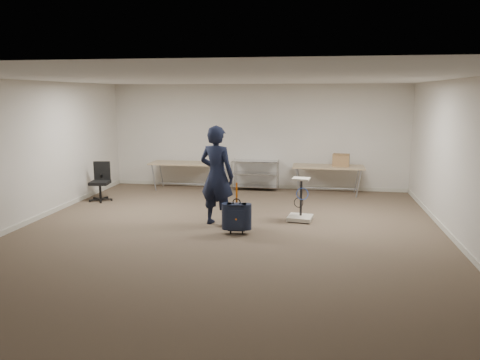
# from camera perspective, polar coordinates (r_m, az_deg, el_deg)

# --- Properties ---
(ground) EXTENTS (9.00, 9.00, 0.00)m
(ground) POSITION_cam_1_polar(r_m,az_deg,el_deg) (8.57, -1.78, -6.77)
(ground) COLOR #4C3E2E
(ground) RESTS_ON ground
(room_shell) EXTENTS (8.00, 9.00, 9.00)m
(room_shell) POSITION_cam_1_polar(r_m,az_deg,el_deg) (9.86, -0.24, -4.15)
(room_shell) COLOR beige
(room_shell) RESTS_ON ground
(folding_table_left) EXTENTS (1.80, 0.75, 0.73)m
(folding_table_left) POSITION_cam_1_polar(r_m,az_deg,el_deg) (12.61, -6.84, 1.89)
(folding_table_left) COLOR #9E8161
(folding_table_left) RESTS_ON ground
(folding_table_right) EXTENTS (1.80, 0.75, 0.73)m
(folding_table_right) POSITION_cam_1_polar(r_m,az_deg,el_deg) (12.13, 10.69, 1.45)
(folding_table_right) COLOR #9E8161
(folding_table_right) RESTS_ON ground
(wire_shelf) EXTENTS (1.22, 0.47, 0.80)m
(wire_shelf) POSITION_cam_1_polar(r_m,az_deg,el_deg) (12.51, 1.90, 0.79)
(wire_shelf) COLOR silver
(wire_shelf) RESTS_ON ground
(person) EXTENTS (0.82, 0.66, 1.95)m
(person) POSITION_cam_1_polar(r_m,az_deg,el_deg) (9.06, -2.85, 0.52)
(person) COLOR black
(person) RESTS_ON ground
(suitcase) EXTENTS (0.37, 0.23, 0.96)m
(suitcase) POSITION_cam_1_polar(r_m,az_deg,el_deg) (8.57, -0.42, -4.50)
(suitcase) COLOR #161E32
(suitcase) RESTS_ON ground
(office_chair) EXTENTS (0.56, 0.56, 0.93)m
(office_chair) POSITION_cam_1_polar(r_m,az_deg,el_deg) (11.75, -16.62, -1.06)
(office_chair) COLOR black
(office_chair) RESTS_ON ground
(equipment_cart) EXTENTS (0.55, 0.55, 0.88)m
(equipment_cart) POSITION_cam_1_polar(r_m,az_deg,el_deg) (9.57, 7.37, -3.58)
(equipment_cart) COLOR #BFB4A4
(equipment_cart) RESTS_ON ground
(cardboard_box) EXTENTS (0.44, 0.35, 0.31)m
(cardboard_box) POSITION_cam_1_polar(r_m,az_deg,el_deg) (12.15, 12.21, 2.39)
(cardboard_box) COLOR olive
(cardboard_box) RESTS_ON folding_table_right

